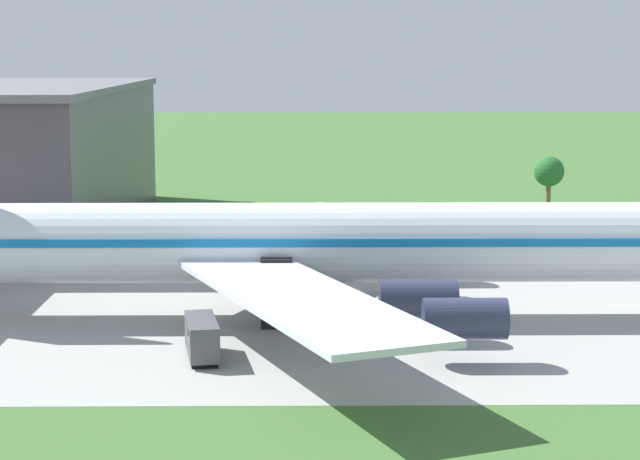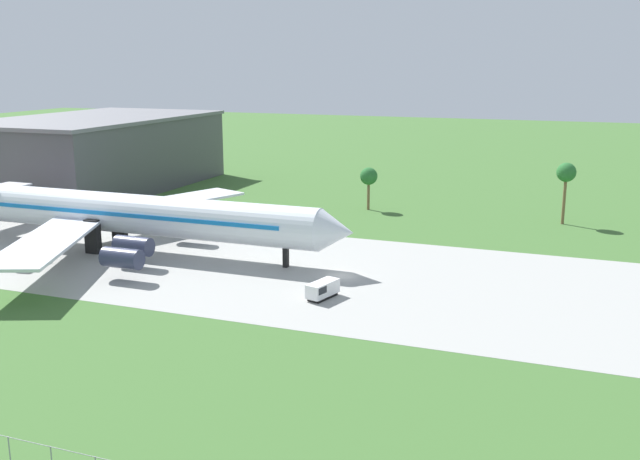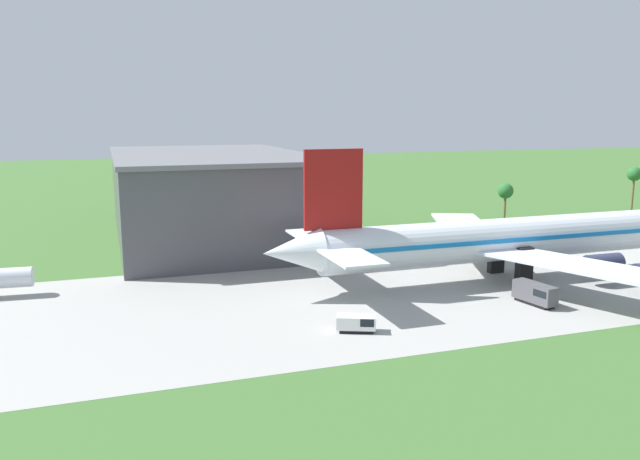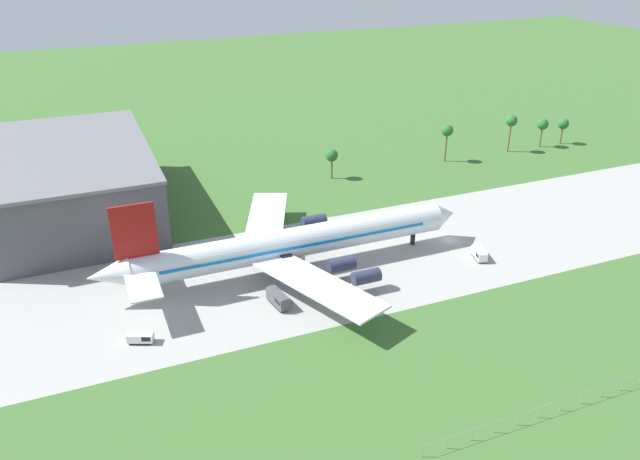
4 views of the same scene
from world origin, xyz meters
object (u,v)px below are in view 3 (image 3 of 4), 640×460
fuel_truck (358,323)px  terminal_building (210,195)px  baggage_tug (536,293)px  jet_airliner (522,238)px

fuel_truck → terminal_building: size_ratio=0.08×
baggage_tug → fuel_truck: bearing=-175.6°
fuel_truck → baggage_tug: bearing=4.4°
jet_airliner → terminal_building: bearing=130.0°
baggage_tug → fuel_truck: size_ratio=1.30×
fuel_truck → terminal_building: 62.85m
jet_airliner → terminal_building: 61.93m
jet_airliner → fuel_truck: 36.52m
baggage_tug → terminal_building: 68.75m
jet_airliner → terminal_building: jet_airliner is taller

